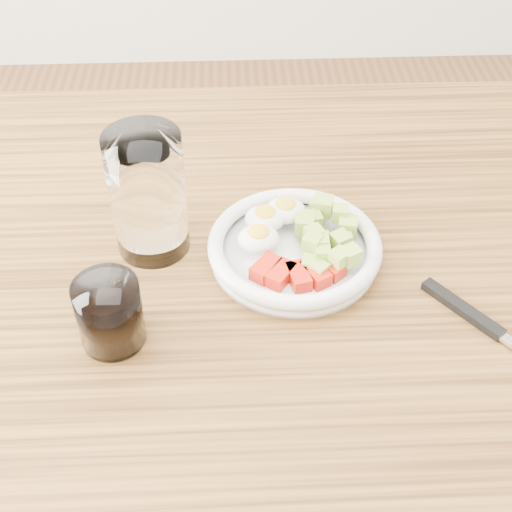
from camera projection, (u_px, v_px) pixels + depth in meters
The scene contains 5 objects.
dining_table at pixel (264, 335), 0.91m from camera, with size 1.50×0.90×0.77m.
bowl at pixel (294, 245), 0.86m from camera, with size 0.21×0.21×0.05m.
fork at pixel (484, 324), 0.79m from camera, with size 0.15×0.19×0.01m.
water_glass at pixel (148, 194), 0.83m from camera, with size 0.09×0.09×0.16m, color white.
coffee_glass at pixel (110, 314), 0.75m from camera, with size 0.07×0.07×0.08m.
Camera 1 is at (-0.04, -0.59, 1.37)m, focal length 50.00 mm.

